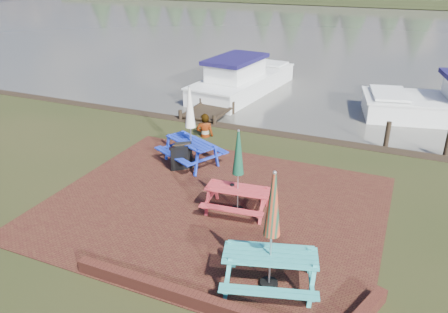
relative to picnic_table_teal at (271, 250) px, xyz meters
name	(u,v)px	position (x,y,z in m)	size (l,w,h in m)	color
ground	(197,225)	(-2.42, 1.47, -0.93)	(120.00, 120.00, 0.00)	black
paving	(213,206)	(-2.42, 2.47, -0.92)	(9.00, 7.50, 0.02)	#3D1913
brick_wall	(240,307)	(-0.28, -0.94, -0.78)	(6.21, 1.79, 0.30)	#4C1E16
water	(369,30)	(-2.42, 38.47, -0.93)	(120.00, 60.00, 0.02)	#403E37
picnic_table_teal	(271,250)	(0.00, 0.00, 0.00)	(2.31, 2.16, 2.65)	teal
picnic_table_red	(238,185)	(-1.70, 2.49, -0.11)	(1.83, 1.67, 2.34)	#B12D33
picnic_table_blue	(191,137)	(-4.26, 4.74, -0.01)	(2.45, 2.36, 2.63)	#172EB0
chalkboard	(182,157)	(-4.29, 4.15, -0.47)	(0.57, 0.81, 0.89)	black
jetty	(235,93)	(-5.92, 12.75, -0.81)	(1.76, 9.08, 1.00)	black
boat_jetty	(242,81)	(-6.01, 13.90, -0.47)	(3.44, 7.84, 2.20)	white
person	(205,114)	(-4.89, 7.09, -0.02)	(0.66, 0.44, 1.82)	gray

